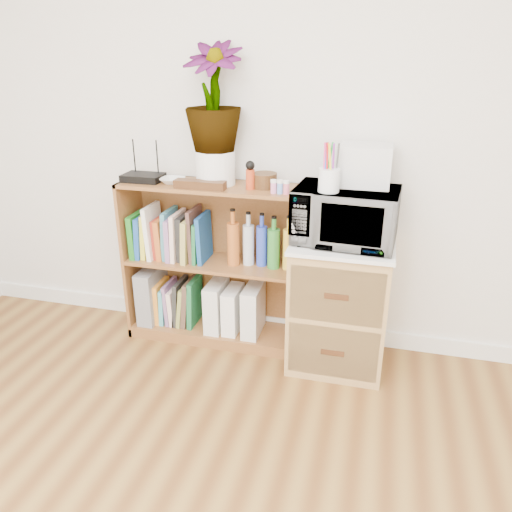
% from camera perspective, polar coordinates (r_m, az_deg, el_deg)
% --- Properties ---
extents(skirting_board, '(4.00, 0.02, 0.10)m').
position_cam_1_polar(skirting_board, '(3.13, 2.15, -7.79)').
color(skirting_board, white).
rests_on(skirting_board, ground).
extents(bookshelf, '(1.00, 0.30, 0.95)m').
position_cam_1_polar(bookshelf, '(2.90, -5.10, -0.97)').
color(bookshelf, brown).
rests_on(bookshelf, ground).
extents(wicker_unit, '(0.50, 0.45, 0.70)m').
position_cam_1_polar(wicker_unit, '(2.74, 9.46, -5.53)').
color(wicker_unit, '#9E7542').
rests_on(wicker_unit, ground).
extents(microwave, '(0.53, 0.38, 0.28)m').
position_cam_1_polar(microwave, '(2.54, 10.16, 4.58)').
color(microwave, white).
rests_on(microwave, wicker_unit).
extents(pen_cup, '(0.10, 0.10, 0.11)m').
position_cam_1_polar(pen_cup, '(2.41, 8.35, 8.58)').
color(pen_cup, white).
rests_on(pen_cup, microwave).
extents(small_appliance, '(0.25, 0.21, 0.20)m').
position_cam_1_polar(small_appliance, '(2.55, 12.32, 10.12)').
color(small_appliance, silver).
rests_on(small_appliance, microwave).
extents(router, '(0.22, 0.15, 0.04)m').
position_cam_1_polar(router, '(2.87, -12.77, 8.75)').
color(router, black).
rests_on(router, bookshelf).
extents(white_bowl, '(0.13, 0.13, 0.03)m').
position_cam_1_polar(white_bowl, '(2.79, -9.50, 8.50)').
color(white_bowl, silver).
rests_on(white_bowl, bookshelf).
extents(plant_pot, '(0.21, 0.21, 0.18)m').
position_cam_1_polar(plant_pot, '(2.73, -4.65, 10.06)').
color(plant_pot, white).
rests_on(plant_pot, bookshelf).
extents(potted_plant, '(0.30, 0.30, 0.54)m').
position_cam_1_polar(potted_plant, '(2.68, -4.90, 17.64)').
color(potted_plant, '#317C38').
rests_on(potted_plant, plant_pot).
extents(trinket_box, '(0.27, 0.07, 0.04)m').
position_cam_1_polar(trinket_box, '(2.65, -6.43, 8.11)').
color(trinket_box, '#3D2210').
rests_on(trinket_box, bookshelf).
extents(kokeshi_doll, '(0.05, 0.05, 0.10)m').
position_cam_1_polar(kokeshi_doll, '(2.62, -0.67, 8.75)').
color(kokeshi_doll, '#B83716').
rests_on(kokeshi_doll, bookshelf).
extents(wooden_bowl, '(0.13, 0.13, 0.08)m').
position_cam_1_polar(wooden_bowl, '(2.66, 0.98, 8.64)').
color(wooden_bowl, '#3A210F').
rests_on(wooden_bowl, bookshelf).
extents(paint_jars, '(0.11, 0.04, 0.06)m').
position_cam_1_polar(paint_jars, '(2.55, 2.75, 7.75)').
color(paint_jars, pink).
rests_on(paint_jars, bookshelf).
extents(file_box, '(0.10, 0.27, 0.33)m').
position_cam_1_polar(file_box, '(3.15, -11.79, -4.22)').
color(file_box, gray).
rests_on(file_box, bookshelf).
extents(magazine_holder_left, '(0.09, 0.23, 0.29)m').
position_cam_1_polar(magazine_holder_left, '(3.00, -4.52, -5.63)').
color(magazine_holder_left, silver).
rests_on(magazine_holder_left, bookshelf).
extents(magazine_holder_mid, '(0.08, 0.21, 0.27)m').
position_cam_1_polar(magazine_holder_mid, '(2.97, -2.65, -6.09)').
color(magazine_holder_mid, white).
rests_on(magazine_holder_mid, bookshelf).
extents(magazine_holder_right, '(0.09, 0.24, 0.30)m').
position_cam_1_polar(magazine_holder_right, '(2.94, -0.32, -6.15)').
color(magazine_holder_right, silver).
rests_on(magazine_holder_right, bookshelf).
extents(cookbooks, '(0.44, 0.20, 0.31)m').
position_cam_1_polar(cookbooks, '(2.93, -9.70, 2.33)').
color(cookbooks, '#1E721E').
rests_on(cookbooks, bookshelf).
extents(liquor_bottles, '(0.45, 0.07, 0.32)m').
position_cam_1_polar(liquor_bottles, '(2.75, 1.03, 1.66)').
color(liquor_bottles, '#B35A21').
rests_on(liquor_bottles, bookshelf).
extents(lower_books, '(0.25, 0.19, 0.30)m').
position_cam_1_polar(lower_books, '(3.09, -8.81, -5.21)').
color(lower_books, orange).
rests_on(lower_books, bookshelf).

